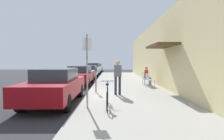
# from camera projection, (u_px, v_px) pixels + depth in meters

# --- Properties ---
(ground_plane) EXTENTS (60.00, 60.00, 0.00)m
(ground_plane) POSITION_uv_depth(u_px,v_px,m) (85.00, 98.00, 8.69)
(ground_plane) COLOR #2D2D30
(sidewalk_slab) EXTENTS (4.50, 32.00, 0.12)m
(sidewalk_slab) POSITION_uv_depth(u_px,v_px,m) (128.00, 90.00, 10.71)
(sidewalk_slab) COLOR #9E9B93
(sidewalk_slab) RESTS_ON ground_plane
(building_facade) EXTENTS (1.40, 32.00, 4.68)m
(building_facade) POSITION_uv_depth(u_px,v_px,m) (169.00, 51.00, 10.61)
(building_facade) COLOR beige
(building_facade) RESTS_ON ground_plane
(parked_car_0) EXTENTS (1.80, 4.40, 1.46)m
(parked_car_0) POSITION_uv_depth(u_px,v_px,m) (56.00, 85.00, 7.64)
(parked_car_0) COLOR maroon
(parked_car_0) RESTS_ON ground_plane
(parked_car_1) EXTENTS (1.80, 4.40, 1.41)m
(parked_car_1) POSITION_uv_depth(u_px,v_px,m) (80.00, 75.00, 13.74)
(parked_car_1) COLOR maroon
(parked_car_1) RESTS_ON ground_plane
(parked_car_2) EXTENTS (1.80, 4.40, 1.33)m
(parked_car_2) POSITION_uv_depth(u_px,v_px,m) (89.00, 71.00, 19.27)
(parked_car_2) COLOR #B7B7BC
(parked_car_2) RESTS_ON ground_plane
(parked_car_3) EXTENTS (1.80, 4.40, 1.52)m
(parked_car_3) POSITION_uv_depth(u_px,v_px,m) (94.00, 68.00, 24.77)
(parked_car_3) COLOR silver
(parked_car_3) RESTS_ON ground_plane
(parked_car_4) EXTENTS (1.80, 4.40, 1.38)m
(parked_car_4) POSITION_uv_depth(u_px,v_px,m) (97.00, 67.00, 30.50)
(parked_car_4) COLOR silver
(parked_car_4) RESTS_ON ground_plane
(parking_meter) EXTENTS (0.12, 0.10, 1.32)m
(parking_meter) POSITION_uv_depth(u_px,v_px,m) (96.00, 78.00, 9.58)
(parking_meter) COLOR slate
(parking_meter) RESTS_ON sidewalk_slab
(street_sign) EXTENTS (0.32, 0.06, 2.60)m
(street_sign) POSITION_uv_depth(u_px,v_px,m) (87.00, 65.00, 6.37)
(street_sign) COLOR gray
(street_sign) RESTS_ON sidewalk_slab
(bicycle_0) EXTENTS (0.46, 1.71, 0.90)m
(bicycle_0) POSITION_uv_depth(u_px,v_px,m) (107.00, 97.00, 6.46)
(bicycle_0) COLOR black
(bicycle_0) RESTS_ON sidewalk_slab
(cafe_chair_0) EXTENTS (0.55, 0.55, 0.87)m
(cafe_chair_0) POSITION_uv_depth(u_px,v_px,m) (149.00, 79.00, 11.46)
(cafe_chair_0) COLOR silver
(cafe_chair_0) RESTS_ON sidewalk_slab
(cafe_chair_1) EXTENTS (0.55, 0.55, 0.87)m
(cafe_chair_1) POSITION_uv_depth(u_px,v_px,m) (146.00, 78.00, 12.36)
(cafe_chair_1) COLOR silver
(cafe_chair_1) RESTS_ON sidewalk_slab
(seated_patron_1) EXTENTS (0.50, 0.46, 1.29)m
(seated_patron_1) POSITION_uv_depth(u_px,v_px,m) (147.00, 75.00, 12.33)
(seated_patron_1) COLOR #232838
(seated_patron_1) RESTS_ON sidewalk_slab
(cafe_chair_2) EXTENTS (0.53, 0.53, 0.87)m
(cafe_chair_2) POSITION_uv_depth(u_px,v_px,m) (144.00, 77.00, 13.05)
(cafe_chair_2) COLOR silver
(cafe_chair_2) RESTS_ON sidewalk_slab
(pedestrian_standing) EXTENTS (0.36, 0.22, 1.70)m
(pedestrian_standing) POSITION_uv_depth(u_px,v_px,m) (118.00, 75.00, 8.81)
(pedestrian_standing) COLOR #232838
(pedestrian_standing) RESTS_ON sidewalk_slab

